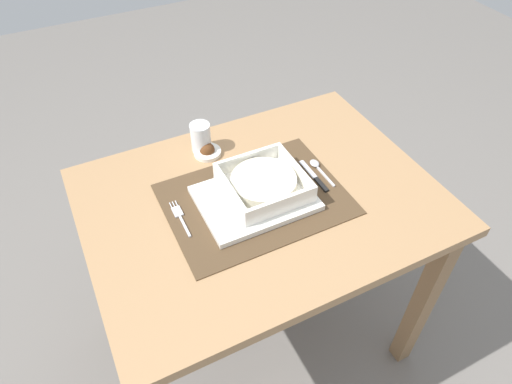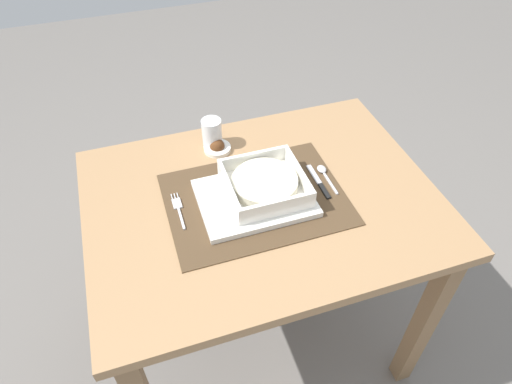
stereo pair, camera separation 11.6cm
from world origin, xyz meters
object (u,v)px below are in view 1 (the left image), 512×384
Objects in this scene: butter_knife at (315,178)px; drinking_glass at (201,139)px; spoon at (317,166)px; condiment_saucer at (207,151)px; fork at (179,216)px; porridge_bowl at (264,184)px; dining_table at (261,224)px.

drinking_glass is (-0.23, 0.26, 0.03)m from butter_knife.
spoon is 1.34× the size of drinking_glass.
spoon is 0.85× the size of butter_knife.
condiment_saucer is at bearing -75.74° from drinking_glass.
condiment_saucer is (0.01, -0.03, -0.03)m from drinking_glass.
fork is 0.27m from drinking_glass.
porridge_bowl is at bearing -8.74° from fork.
butter_knife is at bearing -45.98° from condiment_saucer.
butter_knife is at bearing -7.96° from fork.
porridge_bowl is 1.70× the size of spoon.
dining_table is at bearing -179.55° from butter_knife.
drinking_glass reaches higher than dining_table.
spoon is 1.48× the size of condiment_saucer.
condiment_saucer is (-0.22, 0.23, 0.00)m from butter_knife.
spoon is (0.41, 0.01, 0.00)m from fork.
dining_table is at bearing -166.97° from spoon.
porridge_bowl is 1.52× the size of fork.
fork is 1.12× the size of spoon.
butter_knife is 1.56× the size of drinking_glass.
drinking_glass reaches higher than condiment_saucer.
spoon is at bearing -2.48° from fork.
drinking_glass reaches higher than butter_knife.
dining_table is 10.43× the size of drinking_glass.
fork is at bearing 176.91° from butter_knife.
drinking_glass reaches higher than spoon.
condiment_saucer is (-0.25, 0.19, 0.00)m from spoon.
condiment_saucer is at bearing 104.95° from dining_table.
dining_table is 0.25m from fork.
drinking_glass is at bearing 142.37° from spoon.
fork is 0.41m from spoon.
porridge_bowl reaches higher than spoon.
butter_knife is at bearing -48.28° from drinking_glass.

